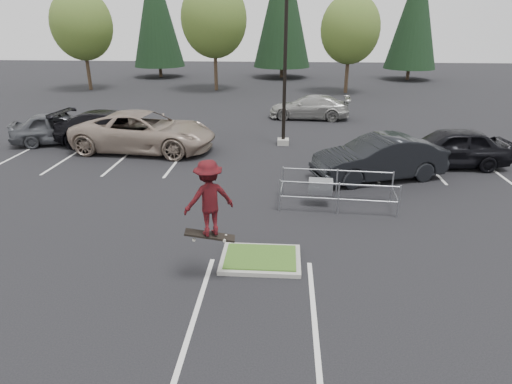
# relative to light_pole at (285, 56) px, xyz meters

# --- Properties ---
(ground) EXTENTS (120.00, 120.00, 0.00)m
(ground) POSITION_rel_light_pole_xyz_m (-0.50, -12.00, -4.56)
(ground) COLOR black
(ground) RESTS_ON ground
(grass_median) EXTENTS (2.20, 1.60, 0.16)m
(grass_median) POSITION_rel_light_pole_xyz_m (-0.50, -12.00, -4.48)
(grass_median) COLOR #99968F
(grass_median) RESTS_ON ground
(stall_lines) EXTENTS (22.62, 17.60, 0.01)m
(stall_lines) POSITION_rel_light_pole_xyz_m (-1.85, -5.98, -4.56)
(stall_lines) COLOR silver
(stall_lines) RESTS_ON ground
(light_pole) EXTENTS (0.70, 0.60, 10.12)m
(light_pole) POSITION_rel_light_pole_xyz_m (0.00, 0.00, 0.00)
(light_pole) COLOR #99968F
(light_pole) RESTS_ON ground
(decid_a) EXTENTS (5.44, 5.44, 8.91)m
(decid_a) POSITION_rel_light_pole_xyz_m (-18.51, 18.03, 1.02)
(decid_a) COLOR #38281C
(decid_a) RESTS_ON ground
(decid_b) EXTENTS (5.89, 5.89, 9.64)m
(decid_b) POSITION_rel_light_pole_xyz_m (-6.51, 18.53, 1.48)
(decid_b) COLOR #38281C
(decid_b) RESTS_ON ground
(decid_c) EXTENTS (5.12, 5.12, 8.38)m
(decid_c) POSITION_rel_light_pole_xyz_m (5.49, 17.83, 0.69)
(decid_c) COLOR #38281C
(decid_c) RESTS_ON ground
(conif_a) EXTENTS (5.72, 5.72, 13.00)m
(conif_a) POSITION_rel_light_pole_xyz_m (-14.50, 28.00, 2.54)
(conif_a) COLOR #38281C
(conif_a) RESTS_ON ground
(conif_b) EXTENTS (6.38, 6.38, 14.50)m
(conif_b) POSITION_rel_light_pole_xyz_m (-0.50, 28.50, 3.29)
(conif_b) COLOR #38281C
(conif_b) RESTS_ON ground
(conif_c) EXTENTS (5.50, 5.50, 12.50)m
(conif_c) POSITION_rel_light_pole_xyz_m (13.50, 27.50, 2.29)
(conif_c) COLOR #38281C
(conif_c) RESTS_ON ground
(cart_corral) EXTENTS (4.14, 1.71, 1.15)m
(cart_corral) POSITION_rel_light_pole_xyz_m (1.54, -7.97, -3.84)
(cart_corral) COLOR #96989E
(cart_corral) RESTS_ON ground
(skateboarder) EXTENTS (1.41, 1.18, 2.08)m
(skateboarder) POSITION_rel_light_pole_xyz_m (-1.70, -13.00, -2.28)
(skateboarder) COLOR black
(skateboarder) RESTS_ON ground
(car_l_tan) EXTENTS (7.35, 3.90, 1.97)m
(car_l_tan) POSITION_rel_light_pole_xyz_m (-7.00, -1.57, -3.57)
(car_l_tan) COLOR gray
(car_l_tan) RESTS_ON ground
(car_l_black) EXTENTS (6.48, 3.18, 1.81)m
(car_l_black) POSITION_rel_light_pole_xyz_m (-8.88, -0.86, -3.65)
(car_l_black) COLOR black
(car_l_black) RESTS_ON ground
(car_l_grey) EXTENTS (5.31, 3.49, 1.68)m
(car_l_grey) POSITION_rel_light_pole_xyz_m (-12.00, -0.50, -3.72)
(car_l_grey) COLOR #484A4F
(car_l_grey) RESTS_ON ground
(car_r_charc) EXTENTS (5.78, 3.55, 1.80)m
(car_r_charc) POSITION_rel_light_pole_xyz_m (4.00, -5.00, -3.66)
(car_r_charc) COLOR black
(car_r_charc) RESTS_ON ground
(car_r_black) EXTENTS (5.26, 2.32, 1.76)m
(car_r_black) POSITION_rel_light_pole_xyz_m (7.50, -3.10, -3.68)
(car_r_black) COLOR black
(car_r_black) RESTS_ON ground
(car_far_silver) EXTENTS (5.45, 2.53, 1.54)m
(car_far_silver) POSITION_rel_light_pole_xyz_m (1.69, 6.62, -3.79)
(car_far_silver) COLOR #A4A39F
(car_far_silver) RESTS_ON ground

